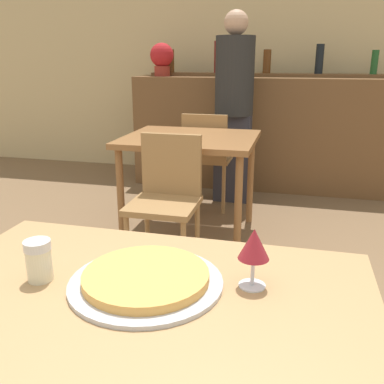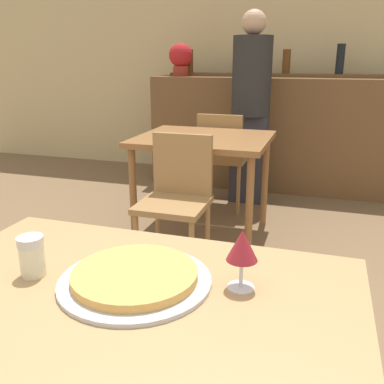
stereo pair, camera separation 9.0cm
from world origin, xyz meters
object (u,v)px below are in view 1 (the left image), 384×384
at_px(chair_far_side_front, 167,193).
at_px(pizza_tray, 145,279).
at_px(person_standing, 234,103).
at_px(chair_far_side_back, 207,153).
at_px(potted_plant, 162,58).
at_px(wine_glass, 254,246).
at_px(cheese_shaker, 39,260).

xyz_separation_m(chair_far_side_front, pizza_tray, (0.39, -1.44, 0.24)).
bearing_deg(person_standing, chair_far_side_front, -96.99).
bearing_deg(chair_far_side_back, pizza_tray, 98.57).
bearing_deg(person_standing, potted_plant, 147.55).
height_order(chair_far_side_front, person_standing, person_standing).
bearing_deg(chair_far_side_back, potted_plant, -51.62).
xyz_separation_m(chair_far_side_front, potted_plant, (-0.65, 1.99, 0.79)).
height_order(pizza_tray, person_standing, person_standing).
bearing_deg(pizza_tray, chair_far_side_back, 98.57).
xyz_separation_m(person_standing, potted_plant, (-0.83, 0.53, 0.38)).
distance_m(pizza_tray, potted_plant, 3.63).
height_order(chair_far_side_front, chair_far_side_back, same).
relative_size(pizza_tray, wine_glass, 2.51).
relative_size(chair_far_side_front, person_standing, 0.51).
relative_size(pizza_tray, cheese_shaker, 3.58).
bearing_deg(person_standing, chair_far_side_back, -121.19).
xyz_separation_m(pizza_tray, wine_glass, (0.27, 0.06, 0.10)).
distance_m(pizza_tray, cheese_shaker, 0.28).
bearing_deg(chair_far_side_front, cheese_shaker, -85.57).
bearing_deg(chair_far_side_back, person_standing, -121.19).
xyz_separation_m(chair_far_side_back, pizza_tray, (0.39, -2.61, 0.24)).
distance_m(pizza_tray, wine_glass, 0.29).
bearing_deg(cheese_shaker, chair_far_side_back, 92.49).
relative_size(person_standing, wine_glass, 10.55).
distance_m(chair_far_side_front, wine_glass, 1.57).
height_order(cheese_shaker, person_standing, person_standing).
height_order(chair_far_side_back, wine_glass, wine_glass).
height_order(chair_far_side_back, pizza_tray, chair_far_side_back).
height_order(person_standing, wine_glass, person_standing).
bearing_deg(potted_plant, chair_far_side_back, -51.62).
xyz_separation_m(chair_far_side_back, potted_plant, (-0.65, 0.83, 0.79)).
xyz_separation_m(chair_far_side_front, chair_far_side_back, (0.00, 1.17, 0.00)).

